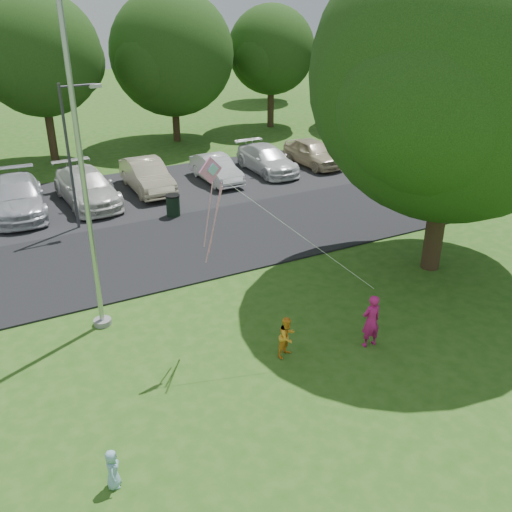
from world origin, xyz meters
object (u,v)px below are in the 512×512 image
trash_can (173,206)px  kite (214,189)px  child_blue (113,469)px  street_lamp (73,144)px  woman (371,321)px  child_yellow (287,337)px  flagpole (84,185)px  big_tree (456,83)px

trash_can → kite: kite is taller
child_blue → kite: size_ratio=0.22×
street_lamp → trash_can: size_ratio=5.87×
child_blue → kite: kite is taller
street_lamp → woman: 13.18m
trash_can → child_yellow: bearing=-94.6°
flagpole → child_blue: flagpole is taller
flagpole → street_lamp: bearing=81.1°
flagpole → child_yellow: flagpole is taller
child_yellow → kite: 4.26m
trash_can → flagpole: bearing=-124.2°
big_tree → woman: 7.66m
child_yellow → woman: bearing=-38.3°
street_lamp → child_yellow: street_lamp is taller
big_tree → kite: 8.44m
trash_can → child_blue: bearing=-115.0°
street_lamp → big_tree: size_ratio=0.52×
street_lamp → child_yellow: (2.70, -11.31, -2.82)m
big_tree → child_yellow: big_tree is taller
child_yellow → trash_can: bearing=63.4°
woman → child_yellow: woman is taller
big_tree → street_lamp: bearing=136.1°
flagpole → child_yellow: size_ratio=8.83×
flagpole → child_yellow: bearing=-44.0°
flagpole → woman: size_ratio=6.57×
child_blue → street_lamp: bearing=9.0°
woman → kite: 5.42m
flagpole → child_blue: size_ratio=11.63×
flagpole → street_lamp: (1.19, 7.56, -0.78)m
street_lamp → kite: (1.39, -9.93, 0.99)m
child_blue → kite: 6.55m
big_tree → flagpole: bearing=171.1°
trash_can → woman: 11.47m
kite → big_tree: bearing=-6.8°
flagpole → big_tree: 11.10m
big_tree → kite: bearing=-175.2°
trash_can → big_tree: 12.00m
street_lamp → trash_can: (3.57, -0.56, -2.90)m
big_tree → child_blue: size_ratio=12.55×
woman → kite: size_ratio=0.39×
trash_can → child_blue: trash_can is taller
woman → child_blue: woman is taller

